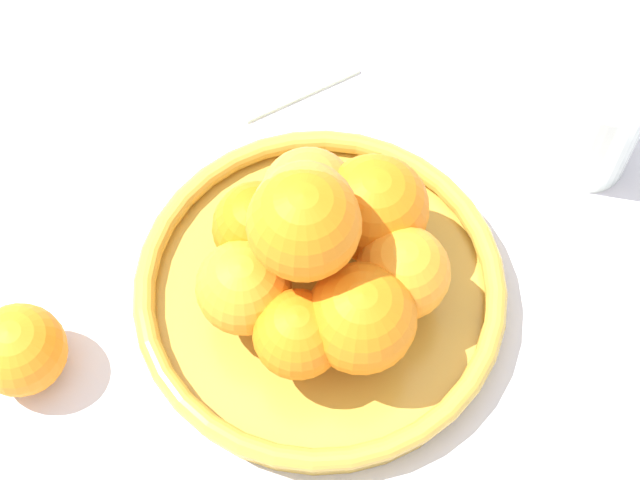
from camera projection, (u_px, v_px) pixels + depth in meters
name	position (u px, v px, depth m)	size (l,w,h in m)	color
ground_plane	(320.00, 301.00, 0.84)	(4.00, 4.00, 0.00)	silver
fruit_bowl	(320.00, 292.00, 0.82)	(0.29, 0.29, 0.03)	gold
orange_pile	(322.00, 249.00, 0.77)	(0.19, 0.19, 0.14)	orange
stray_orange	(20.00, 350.00, 0.78)	(0.07, 0.07, 0.07)	orange
drinking_glass	(599.00, 128.00, 0.86)	(0.06, 0.06, 0.10)	silver
napkin_folded	(275.00, 51.00, 0.95)	(0.11, 0.11, 0.01)	silver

